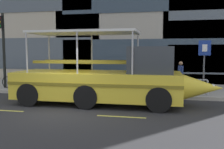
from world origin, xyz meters
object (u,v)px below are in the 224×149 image
(traffic_light_pole, at_px, (3,43))
(parking_sign, at_px, (204,58))
(pedestrian_near_bow, at_px, (181,73))
(leaned_bicycle, at_px, (15,82))
(duck_tour_boat, at_px, (109,80))

(traffic_light_pole, bearing_deg, parking_sign, 0.71)
(traffic_light_pole, distance_m, pedestrian_near_bow, 10.55)
(traffic_light_pole, relative_size, leaned_bicycle, 2.55)
(parking_sign, bearing_deg, pedestrian_near_bow, 136.17)
(leaned_bicycle, bearing_deg, pedestrian_near_bow, 7.49)
(pedestrian_near_bow, bearing_deg, traffic_light_pole, -173.51)
(traffic_light_pole, height_order, duck_tour_boat, traffic_light_pole)
(duck_tour_boat, bearing_deg, pedestrian_near_bow, 47.84)
(parking_sign, relative_size, leaned_bicycle, 1.57)
(parking_sign, relative_size, pedestrian_near_bow, 1.68)
(leaned_bicycle, xyz_separation_m, pedestrian_near_bow, (9.57, 1.26, 0.61))
(leaned_bicycle, bearing_deg, traffic_light_pole, 173.86)
(pedestrian_near_bow, bearing_deg, leaned_bicycle, -172.51)
(traffic_light_pole, xyz_separation_m, parking_sign, (11.42, 0.14, -0.82))
(parking_sign, height_order, leaned_bicycle, parking_sign)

